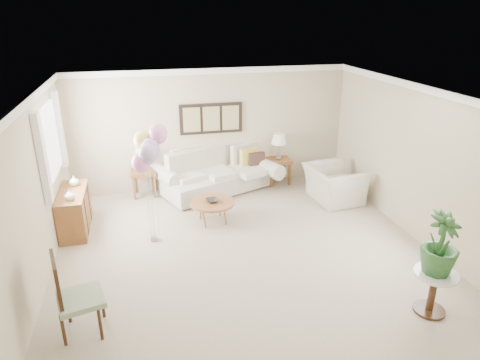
{
  "coord_description": "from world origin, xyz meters",
  "views": [
    {
      "loc": [
        -1.49,
        -5.87,
        3.71
      ],
      "look_at": [
        0.06,
        0.6,
        1.05
      ],
      "focal_mm": 32.0,
      "sensor_mm": 36.0,
      "label": 1
    }
  ],
  "objects_px": {
    "accent_chair": "(73,294)",
    "coffee_table": "(213,203)",
    "sofa": "(217,175)",
    "armchair": "(333,184)",
    "balloon_cluster": "(148,149)"
  },
  "relations": [
    {
      "from": "armchair",
      "to": "balloon_cluster",
      "type": "relative_size",
      "value": 0.54
    },
    {
      "from": "balloon_cluster",
      "to": "coffee_table",
      "type": "bearing_deg",
      "value": 23.56
    },
    {
      "from": "coffee_table",
      "to": "accent_chair",
      "type": "relative_size",
      "value": 0.77
    },
    {
      "from": "sofa",
      "to": "armchair",
      "type": "height_order",
      "value": "sofa"
    },
    {
      "from": "coffee_table",
      "to": "balloon_cluster",
      "type": "distance_m",
      "value": 1.75
    },
    {
      "from": "armchair",
      "to": "balloon_cluster",
      "type": "xyz_separation_m",
      "value": [
        -3.69,
        -0.87,
        1.31
      ]
    },
    {
      "from": "armchair",
      "to": "accent_chair",
      "type": "bearing_deg",
      "value": 116.63
    },
    {
      "from": "accent_chair",
      "to": "coffee_table",
      "type": "bearing_deg",
      "value": 49.76
    },
    {
      "from": "sofa",
      "to": "armchair",
      "type": "distance_m",
      "value": 2.48
    },
    {
      "from": "sofa",
      "to": "accent_chair",
      "type": "bearing_deg",
      "value": -122.05
    },
    {
      "from": "armchair",
      "to": "accent_chair",
      "type": "xyz_separation_m",
      "value": [
        -4.73,
        -2.91,
        0.19
      ]
    },
    {
      "from": "accent_chair",
      "to": "balloon_cluster",
      "type": "height_order",
      "value": "balloon_cluster"
    },
    {
      "from": "sofa",
      "to": "accent_chair",
      "type": "distance_m",
      "value": 4.7
    },
    {
      "from": "armchair",
      "to": "balloon_cluster",
      "type": "height_order",
      "value": "balloon_cluster"
    },
    {
      "from": "coffee_table",
      "to": "armchair",
      "type": "height_order",
      "value": "armchair"
    }
  ]
}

